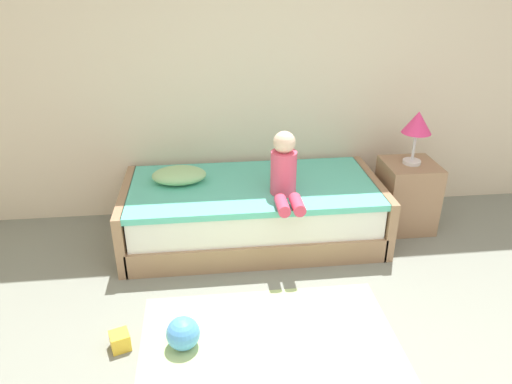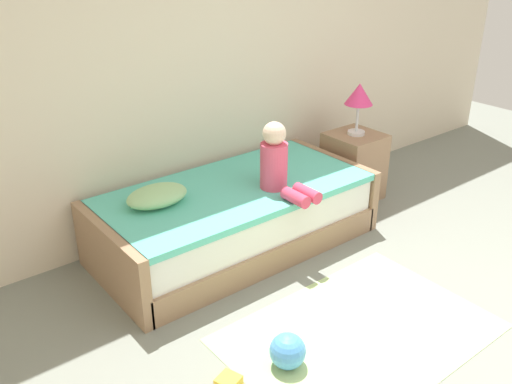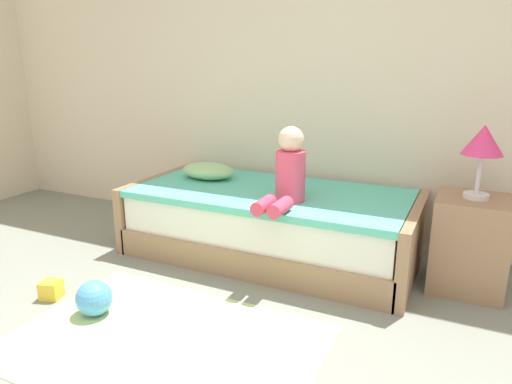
% 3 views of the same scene
% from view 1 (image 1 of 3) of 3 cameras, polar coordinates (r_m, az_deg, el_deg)
% --- Properties ---
extents(wall_rear, '(7.20, 0.10, 2.90)m').
position_cam_1_polar(wall_rear, '(4.23, 4.58, 16.47)').
color(wall_rear, beige).
rests_on(wall_rear, ground).
extents(bed, '(2.11, 1.00, 0.50)m').
position_cam_1_polar(bed, '(4.00, -0.40, -2.36)').
color(bed, '#997556').
rests_on(bed, ground).
extents(nightstand, '(0.44, 0.44, 0.60)m').
position_cam_1_polar(nightstand, '(4.35, 17.50, -0.39)').
color(nightstand, '#997556').
rests_on(nightstand, ground).
extents(table_lamp, '(0.24, 0.24, 0.45)m').
position_cam_1_polar(table_lamp, '(4.12, 18.68, 7.57)').
color(table_lamp, silver).
rests_on(table_lamp, nightstand).
extents(child_figure, '(0.20, 0.51, 0.50)m').
position_cam_1_polar(child_figure, '(3.62, 3.43, 2.52)').
color(child_figure, '#E04C6B').
rests_on(child_figure, bed).
extents(pillow, '(0.44, 0.30, 0.13)m').
position_cam_1_polar(pillow, '(3.93, -9.15, 1.99)').
color(pillow, '#99CC8C').
rests_on(pillow, bed).
extents(toy_ball, '(0.21, 0.21, 0.21)m').
position_cam_1_polar(toy_ball, '(3.05, -8.69, -16.32)').
color(toy_ball, '#4C99E5').
rests_on(toy_ball, ground).
extents(area_rug, '(1.60, 1.10, 0.01)m').
position_cam_1_polar(area_rug, '(3.08, 1.74, -17.91)').
color(area_rug, '#B2D189').
rests_on(area_rug, ground).
extents(toy_block, '(0.14, 0.14, 0.11)m').
position_cam_1_polar(toy_block, '(3.15, -15.90, -16.69)').
color(toy_block, yellow).
rests_on(toy_block, ground).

